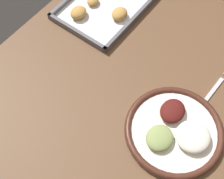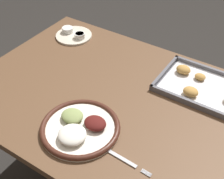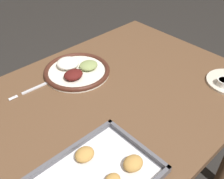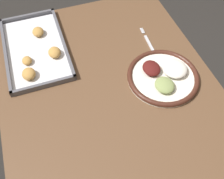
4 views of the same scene
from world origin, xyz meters
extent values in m
plane|color=#282623|center=(0.00, 0.00, 0.00)|extent=(8.00, 8.00, 0.00)
cube|color=brown|center=(0.00, 0.00, 0.73)|extent=(1.14, 0.82, 0.03)
cylinder|color=brown|center=(0.52, -0.36, 0.36)|extent=(0.06, 0.06, 0.72)
cylinder|color=brown|center=(0.52, 0.36, 0.36)|extent=(0.06, 0.06, 0.72)
cylinder|color=white|center=(0.01, -0.21, 0.75)|extent=(0.28, 0.28, 0.01)
torus|color=#472319|center=(0.01, -0.21, 0.76)|extent=(0.28, 0.28, 0.02)
ellipsoid|color=white|center=(0.02, -0.27, 0.78)|extent=(0.10, 0.10, 0.03)
ellipsoid|color=#511614|center=(0.05, -0.18, 0.78)|extent=(0.08, 0.07, 0.03)
ellipsoid|color=#8C9E5B|center=(-0.04, -0.19, 0.77)|extent=(0.08, 0.07, 0.03)
cube|color=silver|center=(0.17, -0.24, 0.75)|extent=(0.16, 0.02, 0.00)
cylinder|color=silver|center=(0.29, -0.25, 0.75)|extent=(0.04, 0.00, 0.00)
cylinder|color=silver|center=(0.29, -0.25, 0.75)|extent=(0.04, 0.00, 0.00)
cylinder|color=silver|center=(0.29, -0.24, 0.75)|extent=(0.04, 0.00, 0.00)
cylinder|color=silver|center=(0.29, -0.24, 0.75)|extent=(0.04, 0.00, 0.00)
cube|color=#595960|center=(0.33, 0.23, 0.75)|extent=(0.44, 0.25, 0.01)
cube|color=silver|center=(0.33, 0.23, 0.75)|extent=(0.40, 0.23, 0.00)
cube|color=#595960|center=(0.33, 0.11, 0.76)|extent=(0.44, 0.01, 0.02)
cube|color=#595960|center=(0.33, 0.35, 0.76)|extent=(0.44, 0.01, 0.02)
cube|color=#595960|center=(0.12, 0.23, 0.76)|extent=(0.01, 0.25, 0.02)
cube|color=#595960|center=(0.54, 0.23, 0.76)|extent=(0.01, 0.25, 0.02)
ellipsoid|color=#C18E47|center=(0.18, 0.28, 0.77)|extent=(0.06, 0.05, 0.03)
ellipsoid|color=#C18E47|center=(0.41, 0.20, 0.77)|extent=(0.06, 0.05, 0.03)
ellipsoid|color=#C18E47|center=(0.26, 0.16, 0.77)|extent=(0.06, 0.05, 0.03)
ellipsoid|color=#C18E47|center=(0.26, 0.28, 0.77)|extent=(0.05, 0.04, 0.02)
camera|label=1|loc=(-0.36, -0.27, 1.58)|focal=50.00mm
camera|label=2|loc=(0.50, -0.77, 1.57)|focal=50.00mm
camera|label=3|loc=(0.53, 0.56, 1.39)|focal=42.00mm
camera|label=4|loc=(-0.53, 0.18, 1.56)|focal=42.00mm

